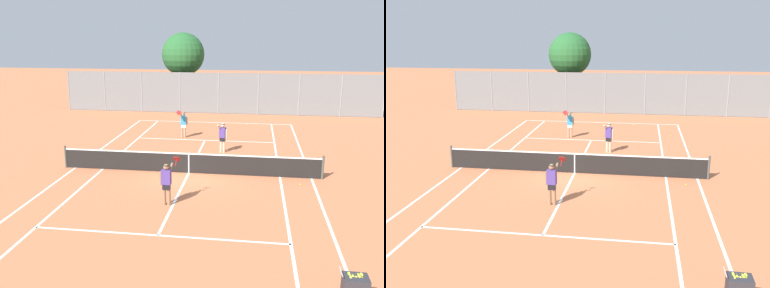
# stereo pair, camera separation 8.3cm
# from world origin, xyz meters

# --- Properties ---
(ground_plane) EXTENTS (120.00, 120.00, 0.00)m
(ground_plane) POSITION_xyz_m (0.00, 0.00, 0.00)
(ground_plane) COLOR #C67047
(court_line_markings) EXTENTS (11.10, 23.90, 0.01)m
(court_line_markings) POSITION_xyz_m (0.00, 0.00, 0.00)
(court_line_markings) COLOR white
(court_line_markings) RESTS_ON ground
(tennis_net) EXTENTS (12.00, 0.10, 1.07)m
(tennis_net) POSITION_xyz_m (0.00, 0.00, 0.51)
(tennis_net) COLOR #474C47
(tennis_net) RESTS_ON ground
(player_near_side) EXTENTS (0.71, 0.72, 1.77)m
(player_near_side) POSITION_xyz_m (-0.23, -3.88, 0.93)
(player_near_side) COLOR #936B4C
(player_near_side) RESTS_ON ground
(player_far_left) EXTENTS (0.60, 0.79, 1.77)m
(player_far_left) POSITION_xyz_m (-1.40, 6.91, 0.93)
(player_far_left) COLOR tan
(player_far_left) RESTS_ON ground
(player_far_right) EXTENTS (0.54, 0.47, 1.60)m
(player_far_right) POSITION_xyz_m (1.25, 3.84, 0.91)
(player_far_right) COLOR beige
(player_far_right) RESTS_ON ground
(loose_tennis_ball_1) EXTENTS (0.07, 0.07, 0.07)m
(loose_tennis_ball_1) POSITION_xyz_m (4.93, -0.94, 0.03)
(loose_tennis_ball_1) COLOR #D1DB33
(loose_tennis_ball_1) RESTS_ON ground
(loose_tennis_ball_2) EXTENTS (0.07, 0.07, 0.07)m
(loose_tennis_ball_2) POSITION_xyz_m (2.41, 11.29, 0.03)
(loose_tennis_ball_2) COLOR #D1DB33
(loose_tennis_ball_2) RESTS_ON ground
(loose_tennis_ball_3) EXTENTS (0.07, 0.07, 0.07)m
(loose_tennis_ball_3) POSITION_xyz_m (4.80, 8.16, 0.03)
(loose_tennis_ball_3) COLOR #D1DB33
(loose_tennis_ball_3) RESTS_ON ground
(back_fence) EXTENTS (25.40, 0.08, 3.29)m
(back_fence) POSITION_xyz_m (-0.00, 15.62, 1.65)
(back_fence) COLOR gray
(back_fence) RESTS_ON ground
(tree_behind_left) EXTENTS (3.62, 3.62, 6.41)m
(tree_behind_left) POSITION_xyz_m (-3.20, 17.87, 4.49)
(tree_behind_left) COLOR brown
(tree_behind_left) RESTS_ON ground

